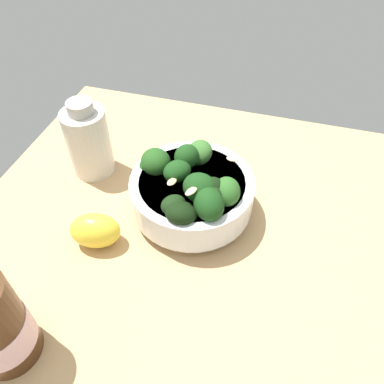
% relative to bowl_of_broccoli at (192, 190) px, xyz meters
% --- Properties ---
extents(ground_plane, '(0.66, 0.66, 0.05)m').
position_rel_bowl_of_broccoli_xyz_m(ground_plane, '(-0.05, -0.01, -0.07)').
color(ground_plane, tan).
extents(bowl_of_broccoli, '(0.18, 0.18, 0.11)m').
position_rel_bowl_of_broccoli_xyz_m(bowl_of_broccoli, '(0.00, 0.00, 0.00)').
color(bowl_of_broccoli, white).
rests_on(bowl_of_broccoli, ground_plane).
extents(lemon_wedge, '(0.06, 0.08, 0.05)m').
position_rel_bowl_of_broccoli_xyz_m(lemon_wedge, '(-0.09, 0.11, -0.02)').
color(lemon_wedge, yellow).
rests_on(lemon_wedge, ground_plane).
extents(bottle_tall, '(0.07, 0.07, 0.13)m').
position_rel_bowl_of_broccoli_xyz_m(bottle_tall, '(0.05, 0.18, 0.01)').
color(bottle_tall, beige).
rests_on(bottle_tall, ground_plane).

